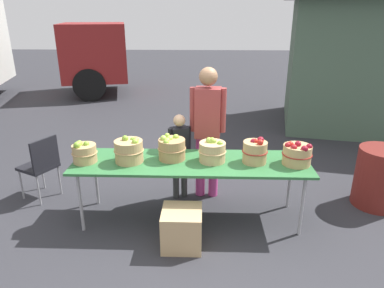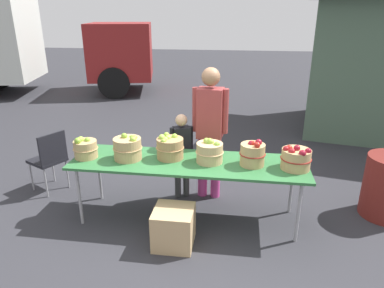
{
  "view_description": "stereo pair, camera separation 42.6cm",
  "coord_description": "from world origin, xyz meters",
  "px_view_note": "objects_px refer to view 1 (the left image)",
  "views": [
    {
      "loc": [
        0.13,
        -3.68,
        2.36
      ],
      "look_at": [
        0.0,
        0.3,
        0.85
      ],
      "focal_mm": 32.76,
      "sensor_mm": 36.0,
      "label": 1
    },
    {
      "loc": [
        0.56,
        -3.65,
        2.36
      ],
      "look_at": [
        0.0,
        0.3,
        0.85
      ],
      "focal_mm": 32.76,
      "sensor_mm": 36.0,
      "label": 2
    }
  ],
  "objects_px": {
    "apple_basket_green_2": "(172,148)",
    "produce_crate": "(182,228)",
    "apple_basket_green_3": "(212,151)",
    "market_table": "(191,164)",
    "vendor_adult": "(208,124)",
    "apple_basket_green_1": "(129,151)",
    "trash_barrel": "(380,177)",
    "folding_chair": "(41,163)",
    "apple_basket_green_0": "(84,153)",
    "child_customer": "(180,150)",
    "apple_basket_red_0": "(255,151)",
    "apple_basket_red_1": "(297,154)"
  },
  "relations": [
    {
      "from": "apple_basket_green_0",
      "to": "vendor_adult",
      "type": "xyz_separation_m",
      "value": [
        1.4,
        0.64,
        0.16
      ]
    },
    {
      "from": "market_table",
      "to": "vendor_adult",
      "type": "distance_m",
      "value": 0.69
    },
    {
      "from": "apple_basket_green_0",
      "to": "produce_crate",
      "type": "xyz_separation_m",
      "value": [
        1.13,
        -0.48,
        -0.65
      ]
    },
    {
      "from": "folding_chair",
      "to": "produce_crate",
      "type": "bearing_deg",
      "value": 90.28
    },
    {
      "from": "apple_basket_green_0",
      "to": "apple_basket_green_3",
      "type": "bearing_deg",
      "value": 2.69
    },
    {
      "from": "apple_basket_green_1",
      "to": "vendor_adult",
      "type": "bearing_deg",
      "value": 34.38
    },
    {
      "from": "vendor_adult",
      "to": "apple_basket_red_1",
      "type": "bearing_deg",
      "value": 152.96
    },
    {
      "from": "apple_basket_green_1",
      "to": "apple_basket_green_2",
      "type": "height_order",
      "value": "apple_basket_green_1"
    },
    {
      "from": "apple_basket_green_1",
      "to": "trash_barrel",
      "type": "xyz_separation_m",
      "value": [
        3.09,
        0.43,
        -0.5
      ]
    },
    {
      "from": "trash_barrel",
      "to": "produce_crate",
      "type": "distance_m",
      "value": 2.65
    },
    {
      "from": "apple_basket_red_0",
      "to": "apple_basket_red_1",
      "type": "relative_size",
      "value": 0.91
    },
    {
      "from": "produce_crate",
      "to": "apple_basket_green_1",
      "type": "bearing_deg",
      "value": 140.94
    },
    {
      "from": "apple_basket_green_3",
      "to": "vendor_adult",
      "type": "height_order",
      "value": "vendor_adult"
    },
    {
      "from": "child_customer",
      "to": "folding_chair",
      "type": "relative_size",
      "value": 1.34
    },
    {
      "from": "folding_chair",
      "to": "trash_barrel",
      "type": "bearing_deg",
      "value": 116.83
    },
    {
      "from": "apple_basket_green_3",
      "to": "produce_crate",
      "type": "relative_size",
      "value": 0.76
    },
    {
      "from": "child_customer",
      "to": "produce_crate",
      "type": "bearing_deg",
      "value": 70.55
    },
    {
      "from": "market_table",
      "to": "trash_barrel",
      "type": "distance_m",
      "value": 2.44
    },
    {
      "from": "apple_basket_green_3",
      "to": "apple_basket_red_1",
      "type": "xyz_separation_m",
      "value": [
        0.94,
        -0.05,
        -0.0
      ]
    },
    {
      "from": "folding_chair",
      "to": "produce_crate",
      "type": "distance_m",
      "value": 2.15
    },
    {
      "from": "apple_basket_red_1",
      "to": "apple_basket_green_1",
      "type": "bearing_deg",
      "value": 179.66
    },
    {
      "from": "market_table",
      "to": "apple_basket_green_3",
      "type": "height_order",
      "value": "apple_basket_green_3"
    },
    {
      "from": "apple_basket_green_2",
      "to": "produce_crate",
      "type": "relative_size",
      "value": 0.78
    },
    {
      "from": "child_customer",
      "to": "vendor_adult",
      "type": "bearing_deg",
      "value": 165.36
    },
    {
      "from": "apple_basket_red_1",
      "to": "child_customer",
      "type": "bearing_deg",
      "value": 157.43
    },
    {
      "from": "market_table",
      "to": "folding_chair",
      "type": "height_order",
      "value": "folding_chair"
    },
    {
      "from": "market_table",
      "to": "produce_crate",
      "type": "distance_m",
      "value": 0.74
    },
    {
      "from": "apple_basket_green_3",
      "to": "apple_basket_red_0",
      "type": "xyz_separation_m",
      "value": [
        0.48,
        -0.02,
        0.01
      ]
    },
    {
      "from": "apple_basket_green_2",
      "to": "apple_basket_green_1",
      "type": "bearing_deg",
      "value": -168.88
    },
    {
      "from": "market_table",
      "to": "child_customer",
      "type": "bearing_deg",
      "value": 107.7
    },
    {
      "from": "apple_basket_green_0",
      "to": "trash_barrel",
      "type": "xyz_separation_m",
      "value": [
        3.6,
        0.46,
        -0.48
      ]
    },
    {
      "from": "apple_basket_green_2",
      "to": "apple_basket_red_1",
      "type": "height_order",
      "value": "apple_basket_green_2"
    },
    {
      "from": "apple_basket_red_1",
      "to": "trash_barrel",
      "type": "height_order",
      "value": "apple_basket_red_1"
    },
    {
      "from": "apple_basket_red_1",
      "to": "market_table",
      "type": "bearing_deg",
      "value": 178.26
    },
    {
      "from": "apple_basket_green_2",
      "to": "apple_basket_red_0",
      "type": "relative_size",
      "value": 1.08
    },
    {
      "from": "apple_basket_green_3",
      "to": "trash_barrel",
      "type": "bearing_deg",
      "value": 10.28
    },
    {
      "from": "apple_basket_red_1",
      "to": "apple_basket_green_0",
      "type": "bearing_deg",
      "value": -179.62
    },
    {
      "from": "market_table",
      "to": "apple_basket_green_1",
      "type": "height_order",
      "value": "apple_basket_green_1"
    },
    {
      "from": "child_customer",
      "to": "folding_chair",
      "type": "xyz_separation_m",
      "value": [
        -1.81,
        -0.09,
        -0.17
      ]
    },
    {
      "from": "apple_basket_green_0",
      "to": "apple_basket_red_1",
      "type": "height_order",
      "value": "apple_basket_red_1"
    },
    {
      "from": "apple_basket_green_0",
      "to": "child_customer",
      "type": "bearing_deg",
      "value": 28.95
    },
    {
      "from": "apple_basket_green_2",
      "to": "apple_basket_red_0",
      "type": "distance_m",
      "value": 0.95
    },
    {
      "from": "vendor_adult",
      "to": "trash_barrel",
      "type": "xyz_separation_m",
      "value": [
        2.2,
        -0.18,
        -0.64
      ]
    },
    {
      "from": "apple_basket_green_3",
      "to": "folding_chair",
      "type": "xyz_separation_m",
      "value": [
        -2.22,
        0.42,
        -0.37
      ]
    },
    {
      "from": "apple_basket_green_3",
      "to": "apple_basket_red_0",
      "type": "height_order",
      "value": "apple_basket_red_0"
    },
    {
      "from": "apple_basket_green_2",
      "to": "folding_chair",
      "type": "bearing_deg",
      "value": 168.25
    },
    {
      "from": "apple_basket_green_3",
      "to": "market_table",
      "type": "bearing_deg",
      "value": -176.12
    },
    {
      "from": "apple_basket_red_1",
      "to": "child_customer",
      "type": "height_order",
      "value": "child_customer"
    },
    {
      "from": "apple_basket_red_1",
      "to": "apple_basket_green_3",
      "type": "bearing_deg",
      "value": 176.82
    },
    {
      "from": "apple_basket_green_0",
      "to": "apple_basket_red_0",
      "type": "bearing_deg",
      "value": 1.48
    }
  ]
}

